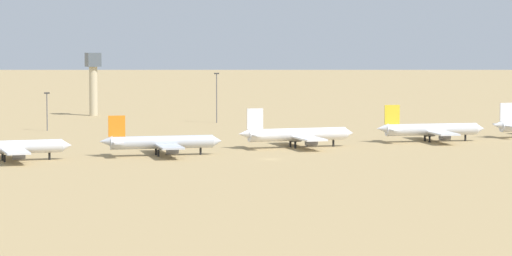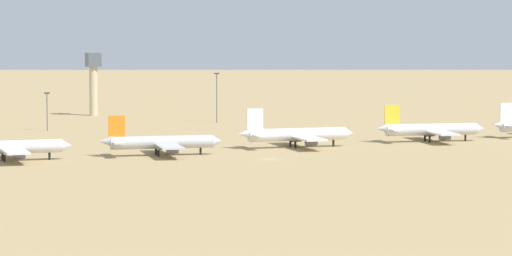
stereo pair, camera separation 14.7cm
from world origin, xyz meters
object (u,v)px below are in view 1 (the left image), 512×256
Objects in this scene: parked_jet_teal_1 at (7,147)px; control_tower at (93,78)px; parked_jet_orange_2 at (161,142)px; parked_jet_white_3 at (296,135)px; light_pole_mid at (217,94)px; light_pole_west at (47,108)px; parked_jet_yellow_4 at (430,130)px.

control_tower reaches higher than parked_jet_teal_1.
parked_jet_white_3 is at bearing 18.01° from parked_jet_orange_2.
parked_jet_orange_2 is 1.85× the size of light_pole_mid.
light_pole_mid is (64.42, 10.04, 2.65)m from light_pole_west.
parked_jet_teal_1 is at bearing -171.48° from parked_jet_white_3.
parked_jet_orange_2 is at bearing -165.86° from parked_jet_white_3.
parked_jet_white_3 is at bearing 7.51° from parked_jet_teal_1.
parked_jet_yellow_4 reaches higher than parked_jet_orange_2.
parked_jet_white_3 is 150.16m from control_tower.
parked_jet_white_3 reaches higher than parked_jet_yellow_4.
parked_jet_teal_1 is 1.00× the size of parked_jet_orange_2.
parked_jet_teal_1 is at bearing -110.45° from light_pole_west.
parked_jet_teal_1 is 83.84m from parked_jet_white_3.
light_pole_mid is at bearing 88.03° from parked_jet_white_3.
parked_jet_orange_2 is 116.93m from light_pole_mid.
control_tower is at bearing 124.03° from parked_jet_yellow_4.
parked_jet_yellow_4 is 1.39× the size of control_tower.
parked_jet_orange_2 is at bearing -85.31° from light_pole_west.
light_pole_west is (-50.50, 85.97, 3.78)m from parked_jet_white_3.
control_tower is 61.01m from light_pole_mid.
light_pole_west is at bearing 126.70° from parked_jet_white_3.
light_pole_west is 0.71× the size of light_pole_mid.
control_tower is at bearing 102.48° from parked_jet_white_3.
parked_jet_white_3 reaches higher than parked_jet_orange_2.
parked_jet_teal_1 is 139.45m from light_pole_mid.
parked_jet_white_3 is at bearing -167.47° from parked_jet_yellow_4.
parked_jet_white_3 is at bearing -83.80° from control_tower.
control_tower is (-61.01, 148.20, 10.97)m from parked_jet_yellow_4.
parked_jet_orange_2 is 0.95× the size of parked_jet_white_3.
parked_jet_white_3 is (83.77, 3.28, 0.17)m from parked_jet_teal_1.
parked_jet_teal_1 is 1.86× the size of light_pole_mid.
parked_jet_white_3 is 44.84m from parked_jet_yellow_4.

